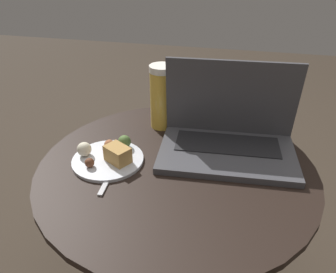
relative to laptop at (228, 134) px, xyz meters
The scene contains 5 objects.
table 0.24m from the laptop, 139.66° to the right, with size 0.73×0.73×0.51m.
laptop is the anchor object (origin of this frame).
beer_glass 0.24m from the laptop, 155.36° to the left, with size 0.08×0.08×0.20m.
snack_plate 0.33m from the laptop, 157.45° to the right, with size 0.19×0.19×0.05m.
fork 0.33m from the laptop, 147.70° to the right, with size 0.03×0.16×0.00m.
Camera 1 is at (0.14, -0.69, 1.01)m, focal length 35.00 mm.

